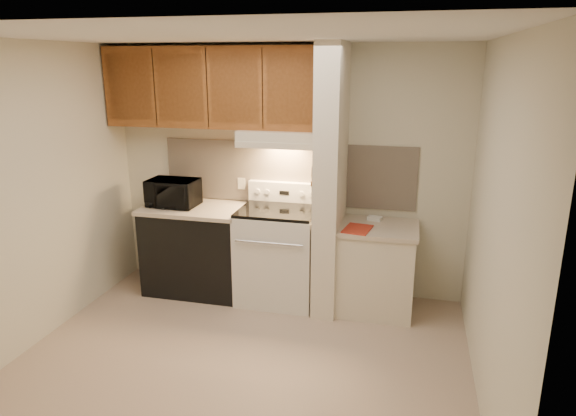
% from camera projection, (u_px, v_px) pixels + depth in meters
% --- Properties ---
extents(floor, '(3.60, 3.60, 0.00)m').
position_uv_depth(floor, '(242.00, 359.00, 4.17)').
color(floor, tan).
rests_on(floor, ground).
extents(ceiling, '(3.60, 3.60, 0.00)m').
position_uv_depth(ceiling, '(233.00, 35.00, 3.48)').
color(ceiling, white).
rests_on(ceiling, wall_back).
extents(wall_back, '(3.60, 2.50, 0.02)m').
position_uv_depth(wall_back, '(287.00, 171.00, 5.22)').
color(wall_back, beige).
rests_on(wall_back, floor).
extents(wall_left, '(0.02, 3.00, 2.50)m').
position_uv_depth(wall_left, '(32.00, 197.00, 4.23)').
color(wall_left, beige).
rests_on(wall_left, floor).
extents(wall_right, '(0.02, 3.00, 2.50)m').
position_uv_depth(wall_right, '(495.00, 230.00, 3.41)').
color(wall_right, beige).
rests_on(wall_right, floor).
extents(backsplash, '(2.60, 0.02, 0.63)m').
position_uv_depth(backsplash, '(286.00, 173.00, 5.21)').
color(backsplash, beige).
rests_on(backsplash, wall_back).
extents(range_body, '(0.76, 0.65, 0.92)m').
position_uv_depth(range_body, '(278.00, 256.00, 5.12)').
color(range_body, silver).
rests_on(range_body, floor).
extents(oven_window, '(0.50, 0.01, 0.30)m').
position_uv_depth(oven_window, '(270.00, 264.00, 4.81)').
color(oven_window, black).
rests_on(oven_window, range_body).
extents(oven_handle, '(0.65, 0.02, 0.02)m').
position_uv_depth(oven_handle, '(268.00, 243.00, 4.71)').
color(oven_handle, silver).
rests_on(oven_handle, range_body).
extents(cooktop, '(0.74, 0.64, 0.03)m').
position_uv_depth(cooktop, '(278.00, 210.00, 4.99)').
color(cooktop, black).
rests_on(cooktop, range_body).
extents(range_backguard, '(0.76, 0.08, 0.20)m').
position_uv_depth(range_backguard, '(285.00, 192.00, 5.22)').
color(range_backguard, silver).
rests_on(range_backguard, range_body).
extents(range_display, '(0.10, 0.01, 0.04)m').
position_uv_depth(range_display, '(284.00, 193.00, 5.18)').
color(range_display, black).
rests_on(range_display, range_backguard).
extents(range_knob_left_outer, '(0.05, 0.02, 0.05)m').
position_uv_depth(range_knob_left_outer, '(258.00, 191.00, 5.24)').
color(range_knob_left_outer, silver).
rests_on(range_knob_left_outer, range_backguard).
extents(range_knob_left_inner, '(0.05, 0.02, 0.05)m').
position_uv_depth(range_knob_left_inner, '(267.00, 192.00, 5.22)').
color(range_knob_left_inner, silver).
rests_on(range_knob_left_inner, range_backguard).
extents(range_knob_right_inner, '(0.05, 0.02, 0.05)m').
position_uv_depth(range_knob_right_inner, '(302.00, 194.00, 5.14)').
color(range_knob_right_inner, silver).
rests_on(range_knob_right_inner, range_backguard).
extents(range_knob_right_outer, '(0.05, 0.02, 0.05)m').
position_uv_depth(range_knob_right_outer, '(311.00, 195.00, 5.11)').
color(range_knob_right_outer, silver).
rests_on(range_knob_right_outer, range_backguard).
extents(dishwasher_front, '(1.00, 0.63, 0.87)m').
position_uv_depth(dishwasher_front, '(197.00, 250.00, 5.33)').
color(dishwasher_front, black).
rests_on(dishwasher_front, floor).
extents(left_countertop, '(1.04, 0.67, 0.04)m').
position_uv_depth(left_countertop, '(195.00, 208.00, 5.21)').
color(left_countertop, beige).
rests_on(left_countertop, dishwasher_front).
extents(spoon_rest, '(0.25, 0.16, 0.02)m').
position_uv_depth(spoon_rest, '(158.00, 207.00, 5.17)').
color(spoon_rest, black).
rests_on(spoon_rest, left_countertop).
extents(teal_jar, '(0.11, 0.11, 0.10)m').
position_uv_depth(teal_jar, '(158.00, 202.00, 5.18)').
color(teal_jar, '#206B66').
rests_on(teal_jar, left_countertop).
extents(outlet, '(0.08, 0.01, 0.12)m').
position_uv_depth(outlet, '(242.00, 184.00, 5.35)').
color(outlet, beige).
rests_on(outlet, backsplash).
extents(microwave, '(0.50, 0.34, 0.27)m').
position_uv_depth(microwave, '(173.00, 193.00, 5.20)').
color(microwave, black).
rests_on(microwave, left_countertop).
extents(partition_pillar, '(0.22, 0.70, 2.50)m').
position_uv_depth(partition_pillar, '(331.00, 182.00, 4.78)').
color(partition_pillar, beige).
rests_on(partition_pillar, floor).
extents(pillar_trim, '(0.01, 0.70, 0.04)m').
position_uv_depth(pillar_trim, '(319.00, 176.00, 4.79)').
color(pillar_trim, brown).
rests_on(pillar_trim, partition_pillar).
extents(knife_strip, '(0.02, 0.42, 0.04)m').
position_uv_depth(knife_strip, '(317.00, 175.00, 4.74)').
color(knife_strip, black).
rests_on(knife_strip, partition_pillar).
extents(knife_blade_a, '(0.01, 0.03, 0.16)m').
position_uv_depth(knife_blade_a, '(312.00, 189.00, 4.62)').
color(knife_blade_a, silver).
rests_on(knife_blade_a, knife_strip).
extents(knife_handle_a, '(0.02, 0.02, 0.10)m').
position_uv_depth(knife_handle_a, '(313.00, 173.00, 4.59)').
color(knife_handle_a, black).
rests_on(knife_handle_a, knife_strip).
extents(knife_blade_b, '(0.01, 0.04, 0.18)m').
position_uv_depth(knife_blade_b, '(314.00, 188.00, 4.71)').
color(knife_blade_b, silver).
rests_on(knife_blade_b, knife_strip).
extents(knife_handle_b, '(0.02, 0.02, 0.10)m').
position_uv_depth(knife_handle_b, '(314.00, 171.00, 4.66)').
color(knife_handle_b, black).
rests_on(knife_handle_b, knife_strip).
extents(knife_blade_c, '(0.01, 0.04, 0.20)m').
position_uv_depth(knife_blade_c, '(316.00, 187.00, 4.78)').
color(knife_blade_c, silver).
rests_on(knife_blade_c, knife_strip).
extents(knife_handle_c, '(0.02, 0.02, 0.10)m').
position_uv_depth(knife_handle_c, '(316.00, 169.00, 4.73)').
color(knife_handle_c, black).
rests_on(knife_handle_c, knife_strip).
extents(knife_blade_d, '(0.01, 0.04, 0.16)m').
position_uv_depth(knife_blade_d, '(317.00, 183.00, 4.86)').
color(knife_blade_d, silver).
rests_on(knife_blade_d, knife_strip).
extents(knife_handle_d, '(0.02, 0.02, 0.10)m').
position_uv_depth(knife_handle_d, '(318.00, 168.00, 4.81)').
color(knife_handle_d, black).
rests_on(knife_handle_d, knife_strip).
extents(knife_blade_e, '(0.01, 0.04, 0.18)m').
position_uv_depth(knife_blade_e, '(319.00, 182.00, 4.93)').
color(knife_blade_e, silver).
rests_on(knife_blade_e, knife_strip).
extents(knife_handle_e, '(0.02, 0.02, 0.10)m').
position_uv_depth(knife_handle_e, '(319.00, 166.00, 4.87)').
color(knife_handle_e, black).
rests_on(knife_handle_e, knife_strip).
extents(oven_mitt, '(0.03, 0.09, 0.21)m').
position_uv_depth(oven_mitt, '(320.00, 189.00, 5.00)').
color(oven_mitt, slate).
rests_on(oven_mitt, partition_pillar).
extents(right_cab_base, '(0.70, 0.60, 0.81)m').
position_uv_depth(right_cab_base, '(376.00, 270.00, 4.91)').
color(right_cab_base, beige).
rests_on(right_cab_base, floor).
extents(right_countertop, '(0.74, 0.64, 0.04)m').
position_uv_depth(right_countertop, '(378.00, 228.00, 4.79)').
color(right_countertop, beige).
rests_on(right_countertop, right_cab_base).
extents(red_folder, '(0.28, 0.34, 0.01)m').
position_uv_depth(red_folder, '(357.00, 229.00, 4.68)').
color(red_folder, '#AC2D1C').
rests_on(red_folder, right_countertop).
extents(white_box, '(0.15, 0.12, 0.04)m').
position_uv_depth(white_box, '(375.00, 218.00, 4.96)').
color(white_box, white).
rests_on(white_box, right_countertop).
extents(range_hood, '(0.78, 0.44, 0.15)m').
position_uv_depth(range_hood, '(281.00, 138.00, 4.91)').
color(range_hood, beige).
rests_on(range_hood, upper_cabinets).
extents(hood_lip, '(0.78, 0.04, 0.06)m').
position_uv_depth(hood_lip, '(275.00, 146.00, 4.73)').
color(hood_lip, beige).
rests_on(hood_lip, range_hood).
extents(upper_cabinets, '(2.18, 0.33, 0.77)m').
position_uv_depth(upper_cabinets, '(214.00, 87.00, 4.99)').
color(upper_cabinets, brown).
rests_on(upper_cabinets, wall_back).
extents(cab_door_a, '(0.46, 0.01, 0.63)m').
position_uv_depth(cab_door_a, '(129.00, 87.00, 5.02)').
color(cab_door_a, brown).
rests_on(cab_door_a, upper_cabinets).
extents(cab_gap_a, '(0.01, 0.01, 0.73)m').
position_uv_depth(cab_gap_a, '(155.00, 88.00, 4.96)').
color(cab_gap_a, black).
rests_on(cab_gap_a, upper_cabinets).
extents(cab_door_b, '(0.46, 0.01, 0.63)m').
position_uv_depth(cab_door_b, '(181.00, 88.00, 4.90)').
color(cab_door_b, brown).
rests_on(cab_door_b, upper_cabinets).
extents(cab_gap_b, '(0.01, 0.01, 0.73)m').
position_uv_depth(cab_gap_b, '(207.00, 88.00, 4.84)').
color(cab_gap_b, black).
rests_on(cab_gap_b, upper_cabinets).
extents(cab_door_c, '(0.46, 0.01, 0.63)m').
position_uv_depth(cab_door_c, '(235.00, 89.00, 4.77)').
color(cab_door_c, brown).
rests_on(cab_door_c, upper_cabinets).
extents(cab_gap_c, '(0.01, 0.01, 0.73)m').
position_uv_depth(cab_gap_c, '(263.00, 89.00, 4.71)').
color(cab_gap_c, black).
rests_on(cab_gap_c, upper_cabinets).
extents(cab_door_d, '(0.46, 0.01, 0.63)m').
position_uv_depth(cab_door_d, '(291.00, 89.00, 4.65)').
color(cab_door_d, brown).
rests_on(cab_door_d, upper_cabinets).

